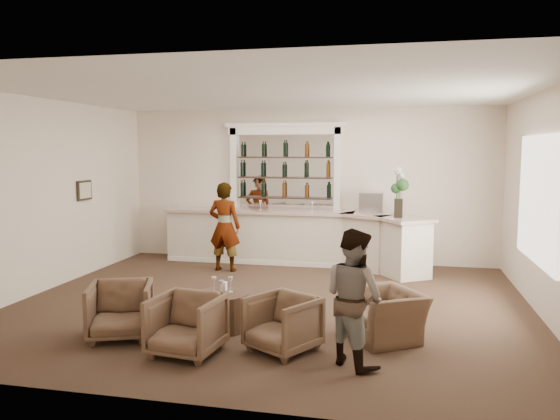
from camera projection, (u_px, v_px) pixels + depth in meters
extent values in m
plane|color=#4C3226|center=(271.00, 304.00, 8.64)|extent=(8.00, 8.00, 0.00)
cube|color=#F1DFC8|center=(308.00, 186.00, 11.85)|extent=(8.00, 0.04, 3.30)
cube|color=#F1DFC8|center=(43.00, 195.00, 9.31)|extent=(0.04, 7.00, 3.30)
cube|color=#F1DFC8|center=(549.00, 206.00, 7.59)|extent=(0.04, 7.00, 3.30)
cube|color=silver|center=(270.00, 92.00, 8.27)|extent=(8.00, 7.00, 0.04)
cube|color=white|center=(539.00, 199.00, 8.08)|extent=(0.05, 2.40, 1.90)
cube|color=black|center=(84.00, 190.00, 10.47)|extent=(0.04, 0.46, 0.38)
cube|color=beige|center=(85.00, 190.00, 10.46)|extent=(0.01, 0.38, 0.30)
cube|color=white|center=(260.00, 237.00, 11.85)|extent=(4.00, 0.70, 1.08)
cube|color=beige|center=(259.00, 211.00, 11.76)|extent=(4.10, 0.82, 0.06)
cube|color=white|center=(368.00, 243.00, 11.12)|extent=(1.12, 1.04, 1.08)
cube|color=beige|center=(369.00, 215.00, 11.04)|extent=(1.27, 1.19, 0.06)
cube|color=white|center=(403.00, 248.00, 10.46)|extent=(1.08, 1.14, 1.08)
cube|color=beige|center=(404.00, 219.00, 10.38)|extent=(1.24, 1.29, 0.06)
cube|color=white|center=(256.00, 262.00, 11.58)|extent=(4.00, 0.06, 0.10)
cube|color=white|center=(285.00, 172.00, 11.90)|extent=(2.15, 0.02, 1.65)
cube|color=white|center=(234.00, 194.00, 12.15)|extent=(0.14, 0.16, 2.90)
cube|color=white|center=(337.00, 196.00, 11.65)|extent=(0.14, 0.16, 2.90)
cube|color=white|center=(285.00, 130.00, 11.75)|extent=(2.52, 0.16, 0.18)
cube|color=white|center=(285.00, 125.00, 11.73)|extent=(2.64, 0.20, 0.08)
cube|color=#302018|center=(284.00, 198.00, 11.86)|extent=(2.05, 0.20, 0.03)
cube|color=#302018|center=(284.00, 178.00, 11.81)|extent=(2.05, 0.20, 0.03)
cube|color=#302018|center=(284.00, 157.00, 11.76)|extent=(2.05, 0.20, 0.03)
cylinder|color=#472D1E|center=(222.00, 311.00, 7.40)|extent=(0.71, 0.71, 0.50)
imported|color=gray|center=(225.00, 227.00, 10.91)|extent=(0.68, 0.47, 1.79)
imported|color=gray|center=(354.00, 297.00, 6.14)|extent=(0.96, 0.95, 1.56)
imported|color=brown|center=(120.00, 310.00, 7.05)|extent=(1.01, 1.02, 0.73)
imported|color=brown|center=(186.00, 325.00, 6.48)|extent=(0.85, 0.87, 0.72)
imported|color=brown|center=(283.00, 323.00, 6.59)|extent=(1.01, 1.02, 0.68)
imported|color=brown|center=(384.00, 315.00, 7.03)|extent=(1.23, 1.26, 0.63)
cube|color=silver|center=(372.00, 203.00, 11.17)|extent=(0.49, 0.42, 0.42)
cube|color=black|center=(398.00, 208.00, 10.39)|extent=(0.16, 0.16, 0.36)
cube|color=white|center=(224.00, 286.00, 7.51)|extent=(0.08, 0.08, 0.12)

